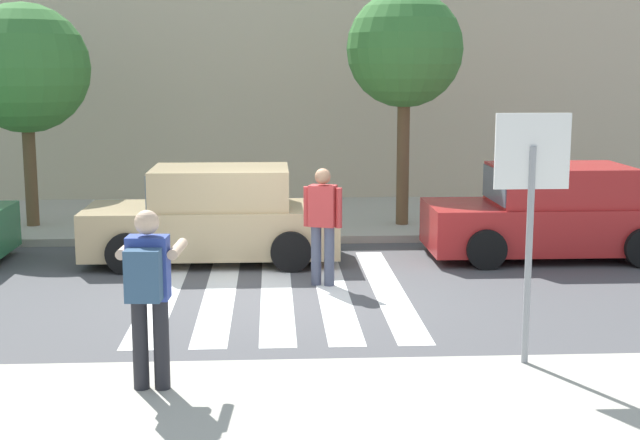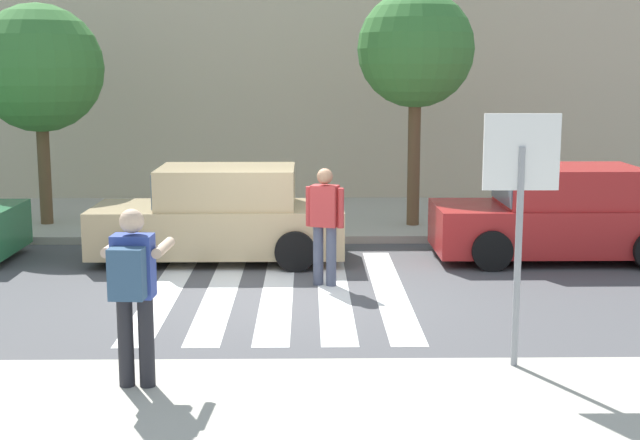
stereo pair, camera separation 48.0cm
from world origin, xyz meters
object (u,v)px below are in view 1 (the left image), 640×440
pedestrian_crossing (323,220)px  parked_car_tan (215,217)px  stop_sign (531,183)px  street_tree_center (405,50)px  photographer_with_backpack (148,284)px  parked_car_red (552,214)px  street_tree_west (25,69)px

pedestrian_crossing → parked_car_tan: pedestrian_crossing is taller
stop_sign → street_tree_center: bearing=90.5°
pedestrian_crossing → street_tree_center: bearing=67.2°
photographer_with_backpack → pedestrian_crossing: (1.89, 4.54, -0.19)m
photographer_with_backpack → pedestrian_crossing: bearing=67.4°
parked_car_tan → parked_car_red: 5.63m
photographer_with_backpack → parked_car_tan: size_ratio=0.42×
stop_sign → street_tree_center: (-0.08, 8.21, 1.45)m
photographer_with_backpack → parked_car_red: size_ratio=0.42×
parked_car_red → photographer_with_backpack: bearing=-132.8°
pedestrian_crossing → street_tree_west: 7.29m
stop_sign → photographer_with_backpack: (-3.76, -0.59, -0.85)m
parked_car_red → pedestrian_crossing: bearing=-156.0°
street_tree_center → photographer_with_backpack: bearing=-112.7°
pedestrian_crossing → parked_car_tan: (-1.67, 1.76, -0.25)m
stop_sign → parked_car_tan: (-3.54, 5.72, -1.29)m
street_tree_west → street_tree_center: (7.13, -0.23, 0.34)m
photographer_with_backpack → street_tree_west: bearing=110.9°
parked_car_tan → photographer_with_backpack: bearing=-92.0°
stop_sign → parked_car_red: (2.09, 5.72, -1.29)m
street_tree_center → street_tree_west: bearing=178.1°
pedestrian_crossing → parked_car_red: pedestrian_crossing is taller
parked_car_tan → stop_sign: bearing=-58.2°
stop_sign → pedestrian_crossing: stop_sign is taller
parked_car_red → stop_sign: bearing=-110.0°
stop_sign → street_tree_west: 11.15m
parked_car_red → street_tree_center: 4.29m
street_tree_west → street_tree_center: street_tree_center is taller
photographer_with_backpack → parked_car_red: (5.85, 6.31, -0.44)m
pedestrian_crossing → photographer_with_backpack: bearing=-112.6°
parked_car_red → street_tree_west: 9.97m
photographer_with_backpack → street_tree_center: (3.69, 8.80, 2.29)m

